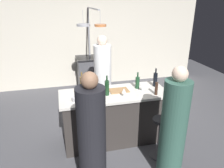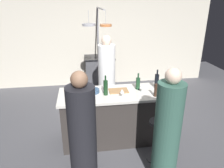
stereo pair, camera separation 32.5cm
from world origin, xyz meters
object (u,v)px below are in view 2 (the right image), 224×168
object	(u,v)px
bar_stool_right	(157,139)
wine_bottle_green	(138,83)
cutting_board	(119,91)
guest_left	(83,139)
wine_glass_near_right_guest	(85,91)
mixing_bowl_steel	(75,97)
wine_bottle_dark	(157,81)
wine_glass_near_left_guest	(122,91)
wine_bottle_amber	(83,82)
mixing_bowl_blue	(93,91)
guest_right	(167,133)
stove_range	(100,72)
pepper_mill	(156,90)
wine_glass_by_chef	(142,86)
chef	(107,78)
bar_stool_left	(83,146)
wine_bottle_red	(106,87)

from	to	relation	value
bar_stool_right	wine_bottle_green	world-z (taller)	wine_bottle_green
cutting_board	guest_left	bearing A→B (deg)	-121.41
wine_glass_near_right_guest	mixing_bowl_steel	bearing A→B (deg)	-172.44
wine_bottle_dark	wine_glass_near_left_guest	world-z (taller)	wine_bottle_dark
wine_bottle_green	mixing_bowl_steel	world-z (taller)	wine_bottle_green
wine_bottle_amber	mixing_bowl_blue	xyz separation A→B (m)	(0.17, -0.19, -0.09)
guest_right	wine_glass_near_left_guest	size ratio (longest dim) A/B	11.10
stove_range	wine_bottle_green	bearing A→B (deg)	-79.38
guest_right	pepper_mill	bearing A→B (deg)	82.49
cutting_board	wine_glass_near_left_guest	xyz separation A→B (m)	(0.01, -0.25, 0.10)
guest_left	wine_glass_near_left_guest	xyz separation A→B (m)	(0.64, 0.78, 0.25)
guest_right	wine_glass_near_right_guest	world-z (taller)	guest_right
guest_right	guest_left	distance (m)	1.07
guest_right	wine_glass_by_chef	bearing A→B (deg)	93.89
stove_range	cutting_board	xyz separation A→B (m)	(0.10, -2.39, 0.46)
stove_range	mixing_bowl_blue	xyz separation A→B (m)	(-0.33, -2.38, 0.48)
wine_bottle_amber	wine_bottle_dark	bearing A→B (deg)	-6.93
chef	pepper_mill	bearing A→B (deg)	-63.67
stove_range	wine_bottle_amber	world-z (taller)	wine_bottle_amber
pepper_mill	mixing_bowl_steel	xyz separation A→B (m)	(-1.26, 0.10, -0.08)
stove_range	chef	world-z (taller)	chef
bar_stool_left	wine_bottle_dark	size ratio (longest dim) A/B	2.06
pepper_mill	wine_glass_near_right_guest	world-z (taller)	pepper_mill
bar_stool_right	mixing_bowl_steel	world-z (taller)	mixing_bowl_steel
guest_right	mixing_bowl_steel	distance (m)	1.47
mixing_bowl_steel	guest_left	bearing A→B (deg)	-84.22
chef	wine_bottle_dark	size ratio (longest dim) A/B	5.13
pepper_mill	wine_bottle_red	bearing A→B (deg)	167.08
stove_range	wine_bottle_green	distance (m)	2.46
stove_range	wine_glass_by_chef	size ratio (longest dim) A/B	6.10
wine_bottle_amber	mixing_bowl_steel	xyz separation A→B (m)	(-0.13, -0.39, -0.09)
wine_bottle_amber	mixing_bowl_steel	bearing A→B (deg)	-107.93
guest_right	wine_bottle_amber	world-z (taller)	guest_right
cutting_board	wine_bottle_green	xyz separation A→B (m)	(0.34, 0.04, 0.10)
cutting_board	mixing_bowl_blue	xyz separation A→B (m)	(-0.43, 0.01, 0.02)
bar_stool_right	wine_glass_near_right_guest	bearing A→B (deg)	153.57
guest_left	bar_stool_right	bearing A→B (deg)	17.97
mixing_bowl_blue	guest_right	bearing A→B (deg)	-51.28
stove_range	bar_stool_left	size ratio (longest dim) A/B	1.31
wine_bottle_dark	wine_glass_by_chef	size ratio (longest dim) A/B	2.26
cutting_board	pepper_mill	distance (m)	0.62
chef	wine_bottle_dark	distance (m)	1.21
bar_stool_left	wine_glass_by_chef	size ratio (longest dim) A/B	4.66
chef	guest_left	distance (m)	2.08
chef	wine_glass_near_left_guest	bearing A→B (deg)	-85.93
guest_left	wine_bottle_amber	world-z (taller)	guest_left
mixing_bowl_blue	wine_glass_by_chef	bearing A→B (deg)	-8.02
guest_right	wine_bottle_amber	xyz separation A→B (m)	(-1.03, 1.28, 0.27)
wine_glass_near_right_guest	wine_glass_near_left_guest	bearing A→B (deg)	-8.91
wine_bottle_amber	guest_left	bearing A→B (deg)	-91.84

